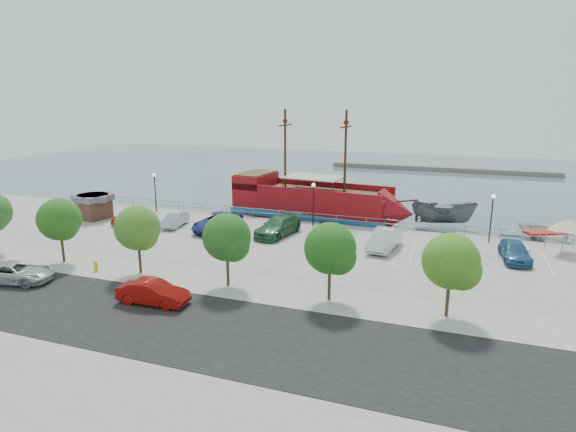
% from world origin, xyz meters
% --- Properties ---
extents(ground, '(160.00, 160.00, 0.00)m').
position_xyz_m(ground, '(0.00, 0.00, -1.00)').
color(ground, '#3C4D4F').
extents(land_slab, '(100.00, 58.00, 1.20)m').
position_xyz_m(land_slab, '(0.00, -21.00, -0.60)').
color(land_slab, gray).
rests_on(land_slab, ground).
extents(street, '(100.00, 8.00, 0.04)m').
position_xyz_m(street, '(0.00, -16.00, 0.01)').
color(street, black).
rests_on(street, land_slab).
extents(sidewalk, '(100.00, 4.00, 0.05)m').
position_xyz_m(sidewalk, '(0.00, -10.00, 0.01)').
color(sidewalk, gray).
rests_on(sidewalk, land_slab).
extents(seawall_railing, '(50.00, 0.06, 1.00)m').
position_xyz_m(seawall_railing, '(0.00, 7.80, 0.53)').
color(seawall_railing, gray).
rests_on(seawall_railing, land_slab).
extents(far_shore, '(40.00, 3.00, 0.80)m').
position_xyz_m(far_shore, '(10.00, 55.00, -0.60)').
color(far_shore, slate).
rests_on(far_shore, ground).
extents(pirate_ship, '(20.17, 7.40, 12.58)m').
position_xyz_m(pirate_ship, '(-0.31, 11.53, 1.11)').
color(pirate_ship, maroon).
rests_on(pirate_ship, ground).
extents(patrol_boat, '(6.65, 2.78, 2.53)m').
position_xyz_m(patrol_boat, '(11.91, 14.11, 0.26)').
color(patrol_boat, '#555A5D').
rests_on(patrol_boat, ground).
extents(speedboat, '(7.13, 8.01, 1.37)m').
position_xyz_m(speedboat, '(21.20, 11.32, -0.31)').
color(speedboat, silver).
rests_on(speedboat, ground).
extents(dock_west, '(7.12, 4.60, 0.40)m').
position_xyz_m(dock_west, '(-13.85, 9.20, -0.80)').
color(dock_west, gray).
rests_on(dock_west, ground).
extents(dock_mid, '(7.38, 2.47, 0.42)m').
position_xyz_m(dock_mid, '(8.44, 9.20, -0.79)').
color(dock_mid, gray).
rests_on(dock_mid, ground).
extents(dock_east, '(8.04, 3.99, 0.44)m').
position_xyz_m(dock_east, '(16.86, 9.20, -0.78)').
color(dock_east, gray).
rests_on(dock_east, ground).
extents(shed, '(3.72, 3.72, 2.52)m').
position_xyz_m(shed, '(-22.36, 1.84, 1.34)').
color(shed, '#513624').
rests_on(shed, land_slab).
extents(canopy_tent, '(4.94, 4.94, 3.17)m').
position_xyz_m(canopy_tent, '(21.84, 5.54, 2.76)').
color(canopy_tent, slate).
rests_on(canopy_tent, land_slab).
extents(street_van, '(5.36, 3.29, 1.39)m').
position_xyz_m(street_van, '(-14.98, -14.28, 0.69)').
color(street_van, '#B4B4B4').
rests_on(street_van, street).
extents(street_sedan, '(4.51, 1.76, 1.46)m').
position_xyz_m(street_sedan, '(-4.01, -14.15, 0.73)').
color(street_sedan, maroon).
rests_on(street_sedan, street).
extents(fire_hydrant, '(0.27, 0.27, 0.79)m').
position_xyz_m(fire_hydrant, '(-11.26, -10.80, 0.43)').
color(fire_hydrant, '#E4A008').
rests_on(fire_hydrant, sidewalk).
extents(lamp_post_left, '(0.36, 0.36, 4.28)m').
position_xyz_m(lamp_post_left, '(-18.00, 6.50, 2.94)').
color(lamp_post_left, black).
rests_on(lamp_post_left, land_slab).
extents(lamp_post_mid, '(0.36, 0.36, 4.28)m').
position_xyz_m(lamp_post_mid, '(0.00, 6.50, 2.94)').
color(lamp_post_mid, black).
rests_on(lamp_post_mid, land_slab).
extents(lamp_post_right, '(0.36, 0.36, 4.28)m').
position_xyz_m(lamp_post_right, '(16.00, 6.50, 2.94)').
color(lamp_post_right, black).
rests_on(lamp_post_right, land_slab).
extents(tree_b, '(3.30, 3.20, 5.00)m').
position_xyz_m(tree_b, '(-14.85, -10.07, 3.30)').
color(tree_b, '#473321').
rests_on(tree_b, sidewalk).
extents(tree_c, '(3.30, 3.20, 5.00)m').
position_xyz_m(tree_c, '(-7.85, -10.07, 3.30)').
color(tree_c, '#473321').
rests_on(tree_c, sidewalk).
extents(tree_d, '(3.30, 3.20, 5.00)m').
position_xyz_m(tree_d, '(-0.85, -10.07, 3.30)').
color(tree_d, '#473321').
rests_on(tree_d, sidewalk).
extents(tree_e, '(3.30, 3.20, 5.00)m').
position_xyz_m(tree_e, '(6.15, -10.07, 3.30)').
color(tree_e, '#473321').
rests_on(tree_e, sidewalk).
extents(tree_f, '(3.30, 3.20, 5.00)m').
position_xyz_m(tree_f, '(13.15, -10.07, 3.30)').
color(tree_f, '#473321').
rests_on(tree_f, sidewalk).
extents(parked_car_a, '(2.09, 4.44, 1.47)m').
position_xyz_m(parked_car_a, '(-17.94, 1.69, 0.73)').
color(parked_car_a, red).
rests_on(parked_car_a, land_slab).
extents(parked_car_b, '(1.95, 4.21, 1.33)m').
position_xyz_m(parked_car_b, '(-12.69, 1.93, 0.67)').
color(parked_car_b, '#A9ADB8').
rests_on(parked_car_b, land_slab).
extents(parked_car_c, '(3.23, 6.09, 1.63)m').
position_xyz_m(parked_car_c, '(-8.13, 2.04, 0.82)').
color(parked_car_c, navy).
rests_on(parked_car_c, land_slab).
extents(parked_car_d, '(3.36, 6.09, 1.67)m').
position_xyz_m(parked_car_d, '(-2.12, 2.40, 0.84)').
color(parked_car_d, '#2A5F35').
rests_on(parked_car_d, land_slab).
extents(parked_car_e, '(2.89, 5.19, 1.67)m').
position_xyz_m(parked_car_e, '(2.55, 2.09, 0.83)').
color(parked_car_e, black).
rests_on(parked_car_e, land_slab).
extents(parked_car_f, '(2.40, 5.24, 1.67)m').
position_xyz_m(parked_car_f, '(7.67, 1.57, 0.83)').
color(parked_car_f, silver).
rests_on(parked_car_f, land_slab).
extents(parked_car_g, '(3.02, 5.58, 1.49)m').
position_xyz_m(parked_car_g, '(12.97, 1.33, 0.74)').
color(parked_car_g, slate).
rests_on(parked_car_g, land_slab).
extents(parked_car_h, '(2.37, 4.94, 1.39)m').
position_xyz_m(parked_car_h, '(17.64, 2.16, 0.69)').
color(parked_car_h, '#28587F').
rests_on(parked_car_h, land_slab).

